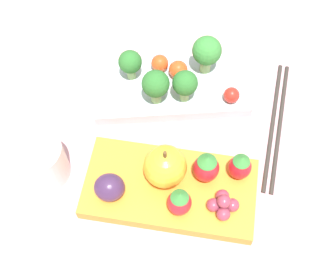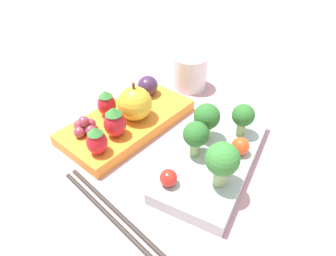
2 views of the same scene
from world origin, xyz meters
name	(u,v)px [view 1 (image 1 of 2)]	position (x,y,z in m)	size (l,w,h in m)	color
ground_plane	(168,138)	(0.00, 0.00, 0.00)	(4.00, 4.00, 0.00)	#C6939E
bento_box_savoury	(166,89)	(0.00, 0.08, 0.01)	(0.22, 0.12, 0.02)	silver
bento_box_fruit	(170,189)	(0.00, -0.08, 0.01)	(0.23, 0.14, 0.02)	orange
broccoli_floret_0	(127,63)	(-0.06, 0.09, 0.05)	(0.03, 0.03, 0.05)	#93B770
broccoli_floret_1	(182,84)	(0.02, 0.05, 0.05)	(0.03, 0.03, 0.05)	#93B770
broccoli_floret_2	(204,52)	(0.05, 0.10, 0.06)	(0.04, 0.04, 0.06)	#93B770
broccoli_floret_3	(153,85)	(-0.02, 0.05, 0.06)	(0.04, 0.04, 0.06)	#93B770
cherry_tomato_0	(157,63)	(-0.02, 0.10, 0.03)	(0.02, 0.02, 0.02)	#DB4C1E
cherry_tomato_1	(176,70)	(0.01, 0.09, 0.03)	(0.03, 0.03, 0.03)	#DB4C1E
cherry_tomato_2	(229,95)	(0.08, 0.05, 0.03)	(0.02, 0.02, 0.02)	red
apple	(162,166)	(-0.01, -0.07, 0.05)	(0.05, 0.05, 0.06)	gold
strawberry_0	(237,166)	(0.09, -0.06, 0.04)	(0.03, 0.03, 0.04)	red
strawberry_1	(203,167)	(0.04, -0.06, 0.04)	(0.03, 0.03, 0.05)	red
strawberry_2	(176,202)	(0.01, -0.11, 0.04)	(0.03, 0.03, 0.04)	red
plum	(106,187)	(-0.07, -0.09, 0.04)	(0.04, 0.03, 0.03)	#42284C
grape_cluster	(220,204)	(0.06, -0.11, 0.03)	(0.04, 0.04, 0.03)	#93384C
drinking_cup	(38,161)	(-0.16, -0.05, 0.03)	(0.06, 0.06, 0.06)	silver
chopsticks_pair	(274,124)	(0.15, 0.02, 0.00)	(0.06, 0.21, 0.01)	#332D28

